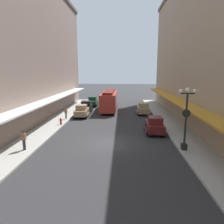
# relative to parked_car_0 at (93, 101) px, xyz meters

# --- Properties ---
(ground_plane) EXTENTS (200.00, 200.00, 0.00)m
(ground_plane) POSITION_rel_parked_car_0_xyz_m (4.57, -21.49, -0.94)
(ground_plane) COLOR #2D2D30
(sidewalk_left) EXTENTS (3.00, 60.00, 0.15)m
(sidewalk_left) POSITION_rel_parked_car_0_xyz_m (-2.93, -21.49, -0.87)
(sidewalk_left) COLOR #A8A59E
(sidewalk_left) RESTS_ON ground
(sidewalk_right) EXTENTS (3.00, 60.00, 0.15)m
(sidewalk_right) POSITION_rel_parked_car_0_xyz_m (12.07, -21.49, -0.87)
(sidewalk_right) COLOR #A8A59E
(sidewalk_right) RESTS_ON ground
(parked_car_0) EXTENTS (2.15, 4.27, 1.84)m
(parked_car_0) POSITION_rel_parked_car_0_xyz_m (0.00, 0.00, 0.00)
(parked_car_0) COLOR #193D23
(parked_car_0) RESTS_ON ground
(parked_car_1) EXTENTS (2.21, 4.29, 1.84)m
(parked_car_1) POSITION_rel_parked_car_0_xyz_m (-0.16, -10.13, 0.00)
(parked_car_1) COLOR #997F5B
(parked_car_1) RESTS_ON ground
(parked_car_2) EXTENTS (2.30, 4.32, 1.84)m
(parked_car_2) POSITION_rel_parked_car_0_xyz_m (-0.22, -6.02, 0.00)
(parked_car_2) COLOR black
(parked_car_2) RESTS_ON ground
(parked_car_3) EXTENTS (2.23, 4.29, 1.84)m
(parked_car_3) POSITION_rel_parked_car_0_xyz_m (9.33, -18.02, 0.00)
(parked_car_3) COLOR #591919
(parked_car_3) RESTS_ON ground
(parked_car_4) EXTENTS (2.16, 4.27, 1.84)m
(parked_car_4) POSITION_rel_parked_car_0_xyz_m (9.10, -7.69, 0.00)
(parked_car_4) COLOR #997F5B
(parked_car_4) RESTS_ON ground
(streetcar) EXTENTS (2.54, 9.61, 3.46)m
(streetcar) POSITION_rel_parked_car_0_xyz_m (3.56, -4.84, 0.96)
(streetcar) COLOR #A52D23
(streetcar) RESTS_ON ground
(lamp_post_with_clock) EXTENTS (1.42, 0.44, 5.16)m
(lamp_post_with_clock) POSITION_rel_parked_car_0_xyz_m (10.97, -23.25, 2.04)
(lamp_post_with_clock) COLOR black
(lamp_post_with_clock) RESTS_ON sidewalk_right
(fire_hydrant) EXTENTS (0.24, 0.24, 0.82)m
(fire_hydrant) POSITION_rel_parked_car_0_xyz_m (-1.78, -15.38, -0.38)
(fire_hydrant) COLOR #B21E19
(fire_hydrant) RESTS_ON sidewalk_left
(pedestrian_0) EXTENTS (0.36, 0.24, 1.64)m
(pedestrian_0) POSITION_rel_parked_car_0_xyz_m (-1.96, -12.27, 0.05)
(pedestrian_0) COLOR slate
(pedestrian_0) RESTS_ON sidewalk_left
(pedestrian_1) EXTENTS (0.36, 0.28, 1.67)m
(pedestrian_1) POSITION_rel_parked_car_0_xyz_m (-2.32, -23.98, 0.07)
(pedestrian_1) COLOR #2D2D33
(pedestrian_1) RESTS_ON sidewalk_left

